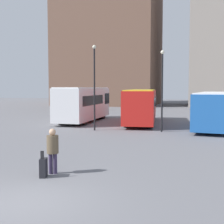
% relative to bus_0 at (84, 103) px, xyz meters
% --- Properties ---
extents(ground_plane, '(160.00, 160.00, 0.00)m').
position_rel_bus_0_xyz_m(ground_plane, '(5.84, -20.26, -1.75)').
color(ground_plane, slate).
extents(building_block_left, '(18.14, 16.57, 33.53)m').
position_rel_bus_0_xyz_m(building_block_left, '(-6.24, 31.06, 15.01)').
color(building_block_left, brown).
rests_on(building_block_left, ground_plane).
extents(bus_0, '(2.73, 9.27, 3.24)m').
position_rel_bus_0_xyz_m(bus_0, '(0.00, 0.00, 0.00)').
color(bus_0, silver).
rests_on(bus_0, ground_plane).
extents(bus_1, '(3.58, 9.79, 3.03)m').
position_rel_bus_0_xyz_m(bus_1, '(5.53, -0.10, -0.11)').
color(bus_1, red).
rests_on(bus_1, ground_plane).
extents(bus_2, '(3.41, 9.83, 2.85)m').
position_rel_bus_0_xyz_m(bus_2, '(11.69, -1.82, -0.21)').
color(bus_2, '#1E56A3').
rests_on(bus_2, ground_plane).
extents(traveler, '(0.53, 0.53, 1.70)m').
position_rel_bus_0_xyz_m(traveler, '(5.32, -17.31, -0.74)').
color(traveler, '#382D4C').
rests_on(traveler, ground_plane).
extents(suitcase, '(0.32, 0.46, 0.98)m').
position_rel_bus_0_xyz_m(suitcase, '(5.20, -17.81, -1.41)').
color(suitcase, black).
rests_on(suitcase, ground_plane).
extents(lamp_post_0, '(0.28, 0.28, 5.89)m').
position_rel_bus_0_xyz_m(lamp_post_0, '(7.95, -5.05, 1.70)').
color(lamp_post_0, black).
rests_on(lamp_post_0, ground_plane).
extents(lamp_post_1, '(0.28, 0.28, 6.37)m').
position_rel_bus_0_xyz_m(lamp_post_1, '(2.97, -5.58, 1.95)').
color(lamp_post_1, black).
rests_on(lamp_post_1, ground_plane).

